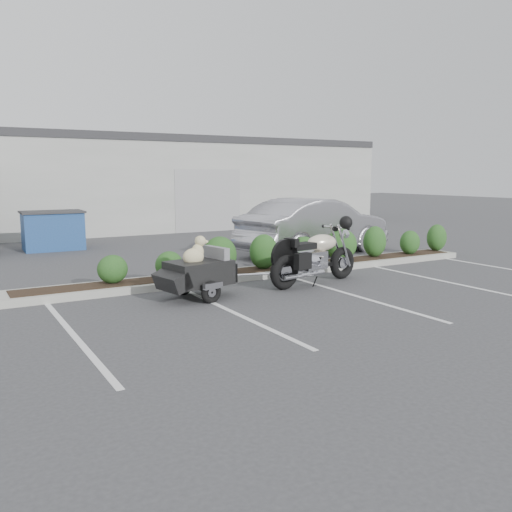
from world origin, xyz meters
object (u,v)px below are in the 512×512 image
dumpster (53,230)px  sedan (315,226)px  pet_trailer (198,272)px  motorcycle (315,257)px

dumpster → sedan: bearing=-35.0°
pet_trailer → dumpster: 8.73m
sedan → dumpster: sedan is taller
motorcycle → sedan: bearing=43.1°
sedan → dumpster: bearing=41.8°
pet_trailer → motorcycle: bearing=-11.0°
motorcycle → sedan: (2.74, 3.74, 0.24)m
motorcycle → pet_trailer: (-2.79, 0.02, -0.07)m
pet_trailer → dumpster: (-1.15, 8.65, 0.11)m
motorcycle → sedan: size_ratio=0.51×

